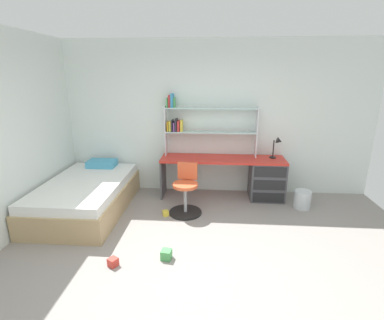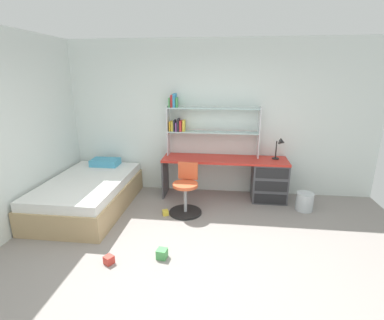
# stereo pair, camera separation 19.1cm
# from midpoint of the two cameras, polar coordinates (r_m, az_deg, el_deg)

# --- Properties ---
(ground_plane) EXTENTS (6.00, 6.08, 0.02)m
(ground_plane) POSITION_cam_midpoint_polar(r_m,az_deg,el_deg) (3.42, 1.03, -22.49)
(ground_plane) COLOR gray
(room_shell) EXTENTS (6.00, 6.08, 2.74)m
(room_shell) POSITION_cam_midpoint_polar(r_m,az_deg,el_deg) (4.28, -14.37, 5.67)
(room_shell) COLOR silver
(room_shell) RESTS_ON ground_plane
(desk) EXTENTS (2.17, 0.55, 0.73)m
(desk) POSITION_cam_midpoint_polar(r_m,az_deg,el_deg) (5.22, 13.83, -3.31)
(desk) COLOR red
(desk) RESTS_ON ground_plane
(bookshelf_hutch) EXTENTS (1.63, 0.22, 1.10)m
(bookshelf_hutch) POSITION_cam_midpoint_polar(r_m,az_deg,el_deg) (5.12, 2.71, 7.58)
(bookshelf_hutch) COLOR silver
(bookshelf_hutch) RESTS_ON desk
(desk_lamp) EXTENTS (0.20, 0.17, 0.38)m
(desk_lamp) POSITION_cam_midpoint_polar(r_m,az_deg,el_deg) (5.16, 18.15, 2.78)
(desk_lamp) COLOR black
(desk_lamp) RESTS_ON desk
(swivel_chair) EXTENTS (0.52, 0.52, 0.80)m
(swivel_chair) POSITION_cam_midpoint_polar(r_m,az_deg,el_deg) (4.61, -0.03, -6.75)
(swivel_chair) COLOR black
(swivel_chair) RESTS_ON ground_plane
(bed_platform) EXTENTS (1.24, 2.01, 0.63)m
(bed_platform) POSITION_cam_midpoint_polar(r_m,az_deg,el_deg) (5.04, -18.77, -6.32)
(bed_platform) COLOR tan
(bed_platform) RESTS_ON ground_plane
(waste_bin) EXTENTS (0.28, 0.28, 0.30)m
(waste_bin) POSITION_cam_midpoint_polar(r_m,az_deg,el_deg) (5.13, 22.42, -7.64)
(waste_bin) COLOR silver
(waste_bin) RESTS_ON ground_plane
(toy_block_green_0) EXTENTS (0.13, 0.13, 0.12)m
(toy_block_green_0) POSITION_cam_midpoint_polar(r_m,az_deg,el_deg) (3.68, -4.42, -18.04)
(toy_block_green_0) COLOR #479E51
(toy_block_green_0) RESTS_ON ground_plane
(toy_block_red_1) EXTENTS (0.14, 0.14, 0.10)m
(toy_block_red_1) POSITION_cam_midpoint_polar(r_m,az_deg,el_deg) (3.69, -14.64, -18.61)
(toy_block_red_1) COLOR red
(toy_block_red_1) RESTS_ON ground_plane
(toy_block_yellow_2) EXTENTS (0.11, 0.11, 0.09)m
(toy_block_yellow_2) POSITION_cam_midpoint_polar(r_m,az_deg,el_deg) (4.64, -4.08, -10.37)
(toy_block_yellow_2) COLOR gold
(toy_block_yellow_2) RESTS_ON ground_plane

